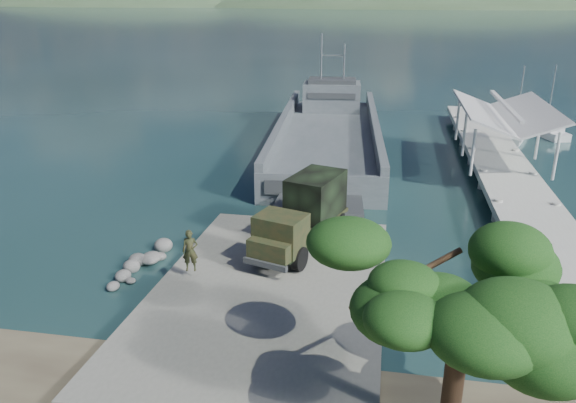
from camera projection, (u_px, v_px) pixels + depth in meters
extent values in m
plane|color=#163635|center=(274.00, 285.00, 26.02)|extent=(1400.00, 1400.00, 0.00)
cube|color=slate|center=(270.00, 291.00, 25.01)|extent=(10.00, 18.00, 0.50)
cube|color=#B6B5AB|center=(502.00, 168.00, 40.11)|extent=(4.00, 44.00, 0.50)
cube|color=#495256|center=(328.00, 145.00, 48.37)|extent=(10.52, 28.51, 2.33)
cube|color=#495256|center=(283.00, 124.00, 48.14)|extent=(2.72, 27.90, 1.21)
cube|color=#495256|center=(375.00, 126.00, 47.40)|extent=(2.72, 27.90, 1.21)
cube|color=#495256|center=(321.00, 193.00, 35.25)|extent=(8.39, 1.02, 2.42)
cube|color=#495256|center=(332.00, 97.00, 56.16)|extent=(5.86, 4.15, 2.79)
cube|color=#313537|center=(332.00, 81.00, 55.60)|extent=(4.87, 3.33, 0.37)
cylinder|color=#A1A2A6|center=(321.00, 58.00, 54.96)|extent=(0.15, 0.15, 4.66)
cylinder|color=#A1A2A6|center=(344.00, 63.00, 54.91)|extent=(0.15, 0.15, 3.73)
cylinder|color=black|center=(262.00, 250.00, 27.12)|extent=(0.73, 1.22, 1.16)
cylinder|color=black|center=(299.00, 258.00, 26.22)|extent=(0.73, 1.22, 1.16)
cylinder|color=black|center=(291.00, 228.00, 29.63)|extent=(0.73, 1.22, 1.16)
cylinder|color=black|center=(326.00, 235.00, 28.73)|extent=(0.73, 1.22, 1.16)
cylinder|color=black|center=(305.00, 217.00, 31.10)|extent=(0.73, 1.22, 1.16)
cylinder|color=black|center=(339.00, 223.00, 30.21)|extent=(0.73, 1.22, 1.16)
cube|color=black|center=(303.00, 233.00, 28.69)|extent=(3.92, 7.04, 0.22)
cube|color=black|center=(281.00, 233.00, 26.37)|extent=(2.66, 2.37, 1.78)
cube|color=black|center=(270.00, 250.00, 25.64)|extent=(2.19, 1.38, 0.89)
cube|color=black|center=(314.00, 219.00, 29.61)|extent=(3.36, 4.58, 0.31)
cube|color=black|center=(316.00, 195.00, 29.31)|extent=(3.06, 3.87, 2.23)
cube|color=#313537|center=(265.00, 264.00, 25.46)|extent=(2.19, 0.89, 0.27)
imported|color=black|center=(191.00, 259.00, 25.33)|extent=(0.80, 0.61, 1.95)
cube|color=silver|center=(515.00, 137.00, 51.75)|extent=(3.44, 5.86, 0.92)
cube|color=silver|center=(514.00, 133.00, 50.70)|extent=(1.90, 2.03, 0.62)
cylinder|color=#A1A2A6|center=(520.00, 101.00, 50.59)|extent=(0.10, 0.10, 6.15)
cube|color=silver|center=(545.00, 133.00, 53.26)|extent=(3.33, 5.79, 0.91)
cube|color=silver|center=(553.00, 129.00, 52.11)|extent=(1.87, 1.99, 0.61)
cylinder|color=#A1A2A6|center=(551.00, 98.00, 52.11)|extent=(0.10, 0.10, 6.07)
cylinder|color=black|center=(454.00, 381.00, 15.53)|extent=(0.57, 0.57, 5.50)
ellipsoid|color=#0F3811|center=(464.00, 297.00, 14.60)|extent=(5.31, 4.93, 2.28)
ellipsoid|color=#0F3811|center=(349.00, 243.00, 17.76)|extent=(2.66, 2.66, 1.52)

